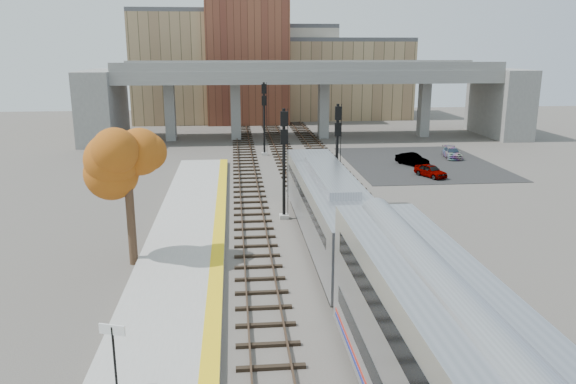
{
  "coord_description": "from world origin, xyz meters",
  "views": [
    {
      "loc": [
        -4.33,
        -25.04,
        11.11
      ],
      "look_at": [
        -1.08,
        8.21,
        2.5
      ],
      "focal_mm": 35.0,
      "sensor_mm": 36.0,
      "label": 1
    }
  ],
  "objects_px": {
    "locomotive": "(329,207)",
    "car_b": "(412,159)",
    "signal_mast_far": "(264,119)",
    "car_a": "(431,171)",
    "car_c": "(452,153)",
    "signal_mast_near": "(284,165)",
    "signal_mast_mid": "(337,155)",
    "tree": "(127,163)"
  },
  "relations": [
    {
      "from": "car_a",
      "to": "car_c",
      "type": "height_order",
      "value": "car_a"
    },
    {
      "from": "signal_mast_mid",
      "to": "tree",
      "type": "height_order",
      "value": "tree"
    },
    {
      "from": "locomotive",
      "to": "signal_mast_mid",
      "type": "relative_size",
      "value": 2.61
    },
    {
      "from": "signal_mast_near",
      "to": "signal_mast_mid",
      "type": "bearing_deg",
      "value": 37.94
    },
    {
      "from": "tree",
      "to": "car_b",
      "type": "bearing_deg",
      "value": 46.05
    },
    {
      "from": "signal_mast_far",
      "to": "tree",
      "type": "relative_size",
      "value": 1.04
    },
    {
      "from": "signal_mast_far",
      "to": "car_c",
      "type": "xyz_separation_m",
      "value": [
        19.2,
        -3.52,
        -3.33
      ]
    },
    {
      "from": "car_a",
      "to": "locomotive",
      "type": "bearing_deg",
      "value": -149.33
    },
    {
      "from": "signal_mast_near",
      "to": "car_b",
      "type": "distance_m",
      "value": 21.64
    },
    {
      "from": "car_b",
      "to": "car_c",
      "type": "height_order",
      "value": "car_b"
    },
    {
      "from": "car_c",
      "to": "signal_mast_near",
      "type": "bearing_deg",
      "value": -126.33
    },
    {
      "from": "locomotive",
      "to": "signal_mast_mid",
      "type": "distance_m",
      "value": 8.78
    },
    {
      "from": "car_c",
      "to": "signal_mast_mid",
      "type": "bearing_deg",
      "value": -124.59
    },
    {
      "from": "locomotive",
      "to": "car_b",
      "type": "height_order",
      "value": "locomotive"
    },
    {
      "from": "signal_mast_near",
      "to": "signal_mast_far",
      "type": "distance_m",
      "value": 22.97
    },
    {
      "from": "car_a",
      "to": "signal_mast_mid",
      "type": "bearing_deg",
      "value": -164.58
    },
    {
      "from": "signal_mast_mid",
      "to": "signal_mast_far",
      "type": "xyz_separation_m",
      "value": [
        -4.1,
        19.78,
        0.24
      ]
    },
    {
      "from": "car_b",
      "to": "car_c",
      "type": "xyz_separation_m",
      "value": [
        5.25,
        3.21,
        -0.04
      ]
    },
    {
      "from": "signal_mast_near",
      "to": "car_a",
      "type": "distance_m",
      "value": 18.17
    },
    {
      "from": "locomotive",
      "to": "car_a",
      "type": "height_order",
      "value": "locomotive"
    },
    {
      "from": "car_b",
      "to": "locomotive",
      "type": "bearing_deg",
      "value": -146.88
    },
    {
      "from": "signal_mast_mid",
      "to": "signal_mast_far",
      "type": "height_order",
      "value": "signal_mast_far"
    },
    {
      "from": "signal_mast_near",
      "to": "car_a",
      "type": "height_order",
      "value": "signal_mast_near"
    },
    {
      "from": "tree",
      "to": "car_b",
      "type": "xyz_separation_m",
      "value": [
        22.6,
        23.44,
        -4.84
      ]
    },
    {
      "from": "tree",
      "to": "car_b",
      "type": "relative_size",
      "value": 2.1
    },
    {
      "from": "locomotive",
      "to": "car_a",
      "type": "xyz_separation_m",
      "value": [
        11.9,
        16.39,
        -1.68
      ]
    },
    {
      "from": "signal_mast_mid",
      "to": "car_a",
      "type": "relative_size",
      "value": 2.24
    },
    {
      "from": "signal_mast_far",
      "to": "car_a",
      "type": "xyz_separation_m",
      "value": [
        14.0,
        -11.82,
        -3.31
      ]
    },
    {
      "from": "locomotive",
      "to": "car_b",
      "type": "xyz_separation_m",
      "value": [
        11.85,
        21.49,
        -1.66
      ]
    },
    {
      "from": "signal_mast_far",
      "to": "car_a",
      "type": "height_order",
      "value": "signal_mast_far"
    },
    {
      "from": "signal_mast_near",
      "to": "tree",
      "type": "height_order",
      "value": "tree"
    },
    {
      "from": "signal_mast_mid",
      "to": "car_b",
      "type": "relative_size",
      "value": 2.08
    },
    {
      "from": "car_b",
      "to": "signal_mast_mid",
      "type": "bearing_deg",
      "value": -155.06
    },
    {
      "from": "signal_mast_near",
      "to": "car_c",
      "type": "xyz_separation_m",
      "value": [
        19.2,
        19.46,
        -3.13
      ]
    },
    {
      "from": "locomotive",
      "to": "signal_mast_mid",
      "type": "bearing_deg",
      "value": 76.67
    },
    {
      "from": "tree",
      "to": "car_c",
      "type": "height_order",
      "value": "tree"
    },
    {
      "from": "car_b",
      "to": "tree",
      "type": "bearing_deg",
      "value": -161.95
    },
    {
      "from": "locomotive",
      "to": "signal_mast_far",
      "type": "distance_m",
      "value": 28.34
    },
    {
      "from": "car_a",
      "to": "car_c",
      "type": "bearing_deg",
      "value": 34.62
    },
    {
      "from": "locomotive",
      "to": "signal_mast_far",
      "type": "bearing_deg",
      "value": 94.26
    },
    {
      "from": "signal_mast_far",
      "to": "car_a",
      "type": "distance_m",
      "value": 18.62
    },
    {
      "from": "tree",
      "to": "car_c",
      "type": "bearing_deg",
      "value": 43.74
    }
  ]
}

